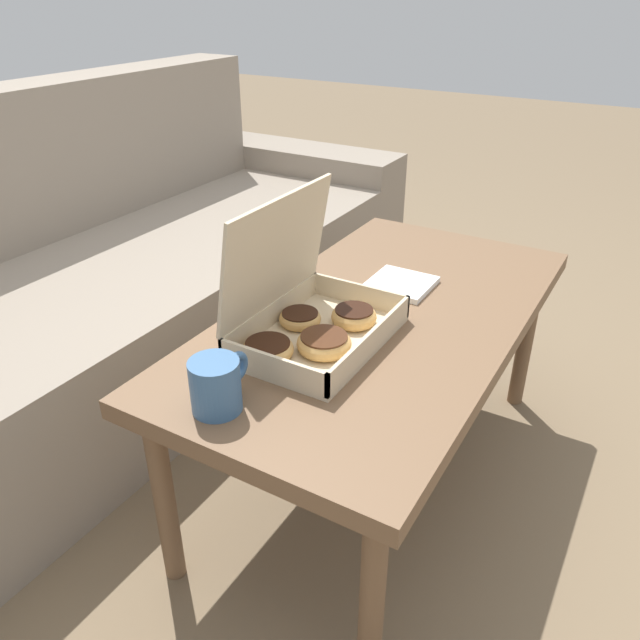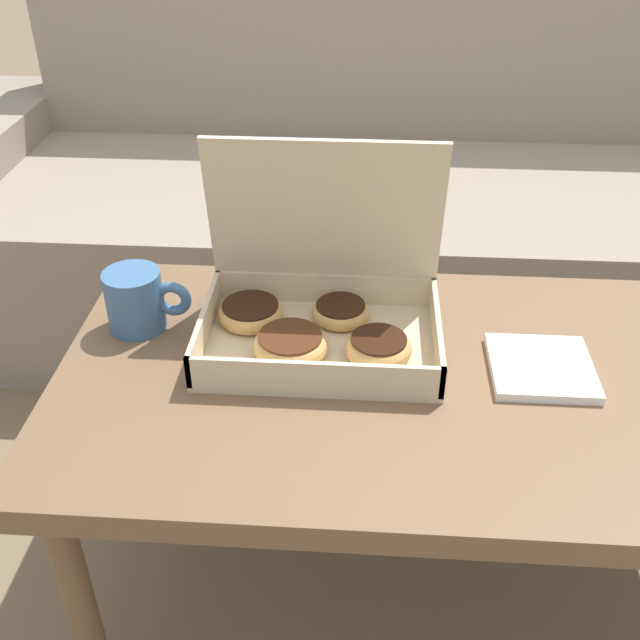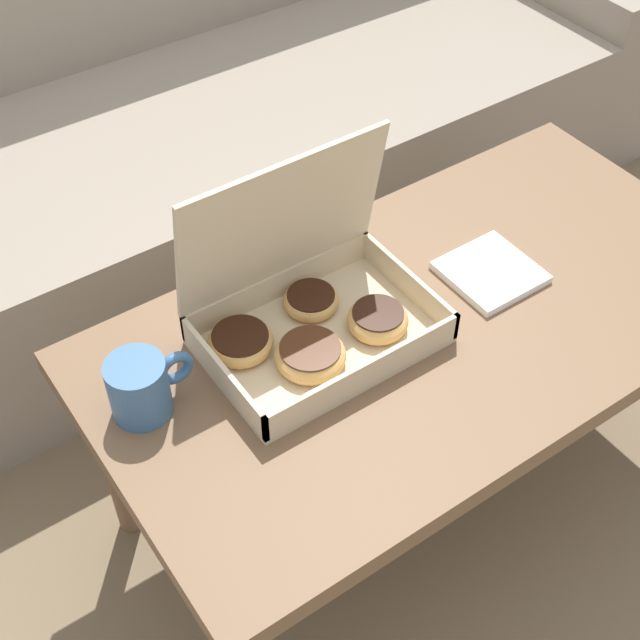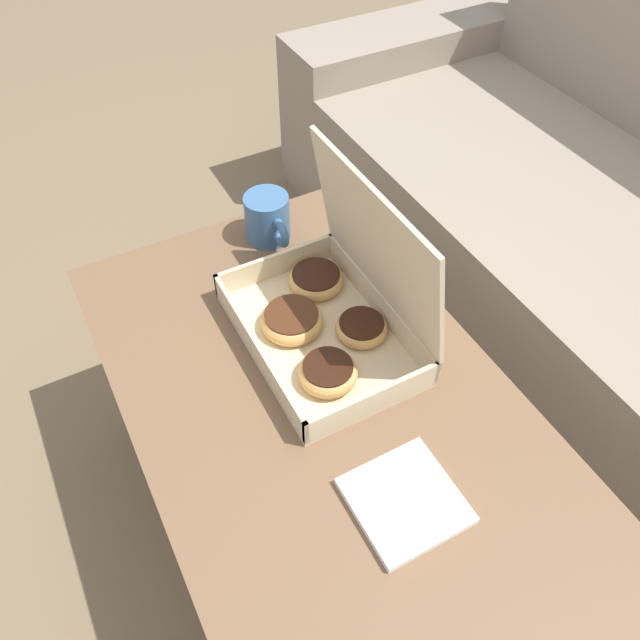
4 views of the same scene
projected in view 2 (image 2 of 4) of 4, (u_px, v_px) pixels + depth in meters
name	position (u px, v px, depth m)	size (l,w,h in m)	color
ground_plane	(415.00, 524.00, 1.46)	(12.00, 12.00, 0.00)	#756047
couch	(411.00, 207.00, 2.00)	(2.52, 0.86, 0.87)	gray
coffee_table	(438.00, 400.00, 1.11)	(1.13, 0.59, 0.48)	brown
pastry_box	(317.00, 310.00, 1.13)	(0.36, 0.25, 0.30)	beige
coffee_mug	(137.00, 300.00, 1.16)	(0.13, 0.09, 0.10)	#3D6693
napkin_stack	(541.00, 367.00, 1.09)	(0.15, 0.15, 0.01)	white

